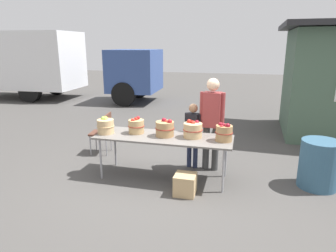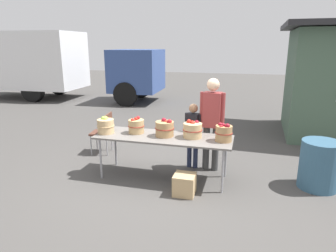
# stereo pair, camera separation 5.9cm
# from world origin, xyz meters

# --- Properties ---
(ground_plane) EXTENTS (40.00, 40.00, 0.00)m
(ground_plane) POSITION_xyz_m (0.00, 0.00, 0.00)
(ground_plane) COLOR #474442
(market_table) EXTENTS (2.30, 0.76, 0.75)m
(market_table) POSITION_xyz_m (0.00, 0.00, 0.71)
(market_table) COLOR slate
(market_table) RESTS_ON ground
(apple_basket_green_0) EXTENTS (0.30, 0.30, 0.29)m
(apple_basket_green_0) POSITION_xyz_m (-1.02, -0.07, 0.88)
(apple_basket_green_0) COLOR tan
(apple_basket_green_0) RESTS_ON market_table
(apple_basket_red_0) EXTENTS (0.29, 0.29, 0.29)m
(apple_basket_red_0) POSITION_xyz_m (-0.51, 0.07, 0.88)
(apple_basket_red_0) COLOR tan
(apple_basket_red_0) RESTS_ON market_table
(apple_basket_red_1) EXTENTS (0.33, 0.33, 0.31)m
(apple_basket_red_1) POSITION_xyz_m (0.02, 0.02, 0.88)
(apple_basket_red_1) COLOR #A87F51
(apple_basket_red_1) RESTS_ON market_table
(apple_basket_red_2) EXTENTS (0.33, 0.33, 0.30)m
(apple_basket_red_2) POSITION_xyz_m (0.48, 0.06, 0.88)
(apple_basket_red_2) COLOR tan
(apple_basket_red_2) RESTS_ON market_table
(apple_basket_red_3) EXTENTS (0.28, 0.28, 0.31)m
(apple_basket_red_3) POSITION_xyz_m (1.00, 0.00, 0.89)
(apple_basket_red_3) COLOR #A87F51
(apple_basket_red_3) RESTS_ON market_table
(vendor_adult) EXTENTS (0.44, 0.24, 1.68)m
(vendor_adult) POSITION_xyz_m (0.74, 0.56, 0.99)
(vendor_adult) COLOR #3F3F3F
(vendor_adult) RESTS_ON ground
(child_customer) EXTENTS (0.32, 0.20, 1.21)m
(child_customer) POSITION_xyz_m (0.40, 0.58, 0.72)
(child_customer) COLOR #262D4C
(child_customer) RESTS_ON ground
(box_truck) EXTENTS (7.79, 2.51, 2.75)m
(box_truck) POSITION_xyz_m (-6.56, 6.48, 1.49)
(box_truck) COLOR white
(box_truck) RESTS_ON ground
(folding_chair) EXTENTS (0.45, 0.45, 0.86)m
(folding_chair) POSITION_xyz_m (-1.54, 0.87, 0.51)
(folding_chair) COLOR brown
(folding_chair) RESTS_ON ground
(trash_barrel) EXTENTS (0.61, 0.61, 0.78)m
(trash_barrel) POSITION_xyz_m (2.50, 0.28, 0.39)
(trash_barrel) COLOR #335972
(trash_barrel) RESTS_ON ground
(produce_crate) EXTENTS (0.32, 0.32, 0.32)m
(produce_crate) POSITION_xyz_m (0.48, -0.50, 0.16)
(produce_crate) COLOR tan
(produce_crate) RESTS_ON ground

